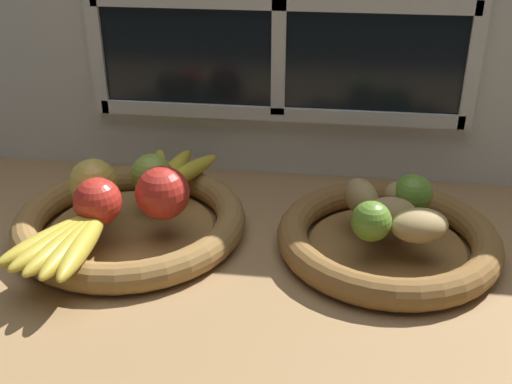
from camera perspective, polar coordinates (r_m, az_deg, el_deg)
The scene contains 17 objects.
ground_plane at distance 91.67cm, azimuth 0.15°, elevation -6.61°, with size 140.00×90.00×3.00cm, color #9E774C.
back_wall at distance 108.11cm, azimuth 2.26°, elevation 15.57°, with size 140.00×4.60×55.00cm.
fruit_bowl_left at distance 97.11cm, azimuth -11.44°, elevation -2.69°, with size 35.32×35.32×4.42cm.
fruit_bowl_right at distance 92.85cm, azimuth 11.99°, elevation -4.22°, with size 32.40×32.40×4.42cm.
apple_red_front at distance 91.20cm, azimuth -14.35°, elevation -0.87°, with size 6.97×6.97×6.97cm, color red.
apple_red_right at distance 90.77cm, azimuth -8.58°, elevation -0.08°, with size 7.93×7.93×7.93cm, color red.
apple_green_back at distance 98.41cm, azimuth -9.56°, elevation 1.61°, with size 6.52×6.52×6.52cm, color #8CAD3D.
apple_golden_left at distance 96.56cm, azimuth -14.72°, elevation 0.82°, with size 7.34×7.34×7.34cm, color gold.
banana_bunch_front at distance 86.71cm, azimuth -16.91°, elevation -4.32°, with size 11.95×18.48×2.90cm.
banana_bunch_back at distance 103.63cm, azimuth -7.71°, elevation 1.92°, with size 12.77×16.80×2.69cm.
potato_large at distance 90.67cm, azimuth 12.25°, elevation -1.82°, with size 7.37×5.36×4.12cm, color #A38451.
potato_oblong at distance 92.94cm, azimuth 9.66°, elevation -0.46°, with size 7.75×4.48×5.15cm, color #A38451.
potato_back at distance 95.21cm, azimuth 13.45°, elevation -0.31°, with size 6.43×4.56×4.66cm, color #A38451.
potato_small at distance 87.85cm, azimuth 14.77°, elevation -2.96°, with size 8.10×5.96×4.52cm, color tan.
lime_near at distance 86.20cm, azimuth 10.54°, elevation -2.65°, with size 5.66×5.66×5.66cm, color olive.
lime_far at distance 94.54cm, azimuth 14.21°, elevation -0.17°, with size 5.93×5.93×5.93cm, color olive.
chili_pepper at distance 92.32cm, azimuth 12.58°, elevation -2.16°, with size 1.69×1.69×14.57cm, color red.
Camera 1 is at (9.69, -75.78, 49.16)cm, focal length 43.53 mm.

